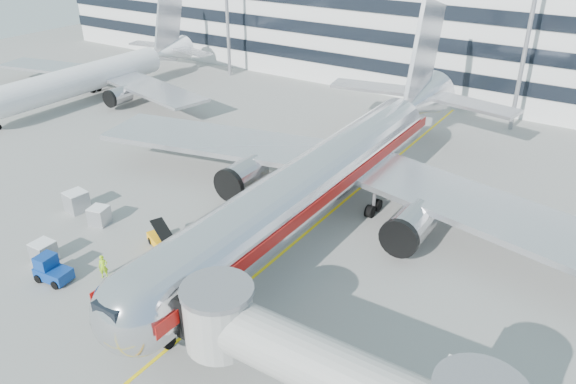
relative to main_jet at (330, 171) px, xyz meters
The scene contains 13 objects.
ground 12.46m from the main_jet, 90.00° to the right, with size 180.00×180.00×0.00m, color gray.
lead_in_line 4.57m from the main_jet, 90.00° to the right, with size 0.25×70.00×0.01m, color yellow.
main_jet is the anchor object (origin of this frame).
jet_bridge 23.18m from the main_jet, 58.30° to the right, with size 17.80×4.50×7.00m.
terminal 46.36m from the main_jet, 90.00° to the left, with size 150.00×24.25×15.60m.
light_mast_centre 33.08m from the main_jet, 75.20° to the left, with size 2.40×1.20×25.45m.
second_jet 44.69m from the main_jet, 165.64° to the left, with size 38.21×36.52×12.04m.
belt_loader 14.73m from the main_jet, 123.57° to the right, with size 4.38×2.99×2.07m.
baggage_tug 22.87m from the main_jet, 121.85° to the right, with size 2.74×1.92×1.94m.
cargo_container_left 19.83m from the main_jet, 142.15° to the right, with size 1.78×1.78×1.56m.
cargo_container_right 22.39m from the main_jet, 148.66° to the right, with size 1.90×1.90×1.81m.
cargo_container_front 23.38m from the main_jet, 128.80° to the right, with size 1.56×1.56×1.62m.
ramp_worker 19.51m from the main_jet, 118.16° to the right, with size 0.66×0.43×1.81m, color #97D516.
Camera 1 is at (20.43, -25.90, 24.25)m, focal length 35.00 mm.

